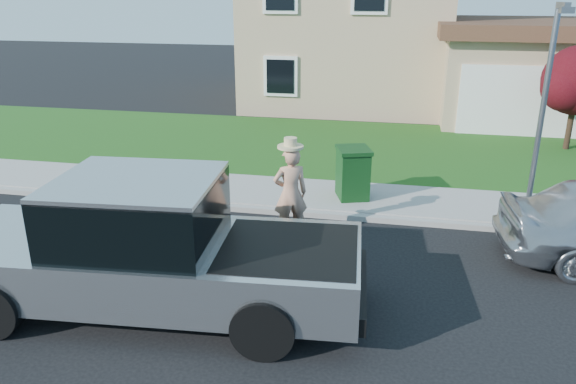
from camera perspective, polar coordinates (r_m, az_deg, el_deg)
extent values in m
plane|color=black|center=(9.97, -3.54, -8.51)|extent=(80.00, 80.00, 0.00)
cube|color=gray|center=(12.35, 4.41, -2.37)|extent=(40.00, 0.20, 0.12)
cube|color=gray|center=(13.36, 5.02, -0.54)|extent=(40.00, 2.00, 0.15)
cube|color=#164714|center=(17.64, 6.75, 4.45)|extent=(40.00, 7.00, 0.10)
cube|color=tan|center=(25.60, 6.51, 16.47)|extent=(8.00, 9.00, 6.40)
cube|color=tan|center=(23.04, 22.20, 10.75)|extent=(5.50, 6.00, 3.20)
cube|color=white|center=(20.17, 23.48, 8.42)|extent=(4.60, 0.12, 2.30)
cube|color=#4C2D1E|center=(22.86, 22.81, 15.18)|extent=(6.20, 6.80, 0.50)
cube|color=black|center=(21.61, -0.76, 11.67)|extent=(1.30, 0.10, 1.50)
cylinder|color=black|center=(10.75, -21.82, -5.16)|extent=(0.91, 0.40, 0.89)
cylinder|color=black|center=(7.80, -2.52, -13.60)|extent=(0.91, 0.40, 0.89)
cylinder|color=black|center=(9.54, -0.46, -6.85)|extent=(0.91, 0.40, 0.89)
cube|color=#B5B7BC|center=(8.95, -13.50, -7.07)|extent=(6.47, 2.68, 0.80)
cube|color=black|center=(8.67, -14.98, -2.01)|extent=(2.48, 2.23, 0.94)
cube|color=#B5B7BC|center=(8.50, -15.27, 1.04)|extent=(2.48, 2.23, 0.09)
cube|color=black|center=(8.30, 0.11, -5.81)|extent=(2.13, 2.03, 0.07)
cube|color=black|center=(8.53, 7.47, -9.72)|extent=(0.29, 2.11, 0.28)
cube|color=black|center=(10.08, -17.13, 0.22)|extent=(0.15, 0.25, 0.20)
imported|color=tan|center=(11.05, 0.25, -0.16)|extent=(0.81, 0.69, 1.89)
cylinder|color=#D4BF88|center=(10.75, 0.25, 4.69)|extent=(0.50, 0.50, 0.05)
cylinder|color=#D4BF88|center=(10.73, 0.25, 5.08)|extent=(0.25, 0.25, 0.18)
cylinder|color=black|center=(19.11, 26.69, 6.00)|extent=(0.18, 0.18, 1.42)
sphere|color=#450E14|center=(18.56, 26.40, 9.48)|extent=(1.42, 1.42, 1.42)
cube|color=#0F3713|center=(13.03, 6.59, 1.76)|extent=(0.86, 0.93, 1.09)
cube|color=#0F3713|center=(12.86, 6.70, 4.26)|extent=(0.94, 1.01, 0.09)
cylinder|color=slate|center=(11.77, 24.20, 5.91)|extent=(0.11, 0.11, 4.47)
cube|color=slate|center=(11.28, 26.18, 16.66)|extent=(0.14, 0.50, 0.11)
cube|color=slate|center=(11.07, 26.47, 16.22)|extent=(0.23, 0.18, 0.11)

